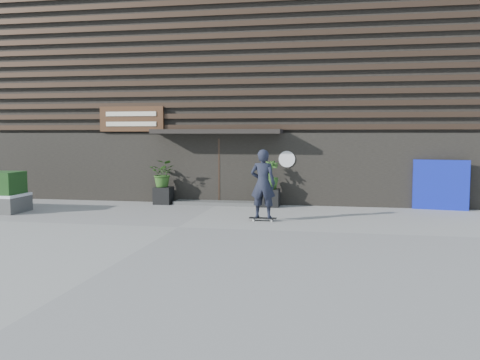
% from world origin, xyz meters
% --- Properties ---
extents(ground, '(80.00, 80.00, 0.00)m').
position_xyz_m(ground, '(0.00, 0.00, 0.00)').
color(ground, gray).
rests_on(ground, ground).
extents(entrance_step, '(3.00, 0.80, 0.12)m').
position_xyz_m(entrance_step, '(0.00, 4.60, 0.06)').
color(entrance_step, '#494947').
rests_on(entrance_step, ground).
extents(planter_pot_left, '(0.60, 0.60, 0.60)m').
position_xyz_m(planter_pot_left, '(-1.90, 4.40, 0.30)').
color(planter_pot_left, black).
rests_on(planter_pot_left, ground).
extents(bamboo_left, '(0.86, 0.75, 0.96)m').
position_xyz_m(bamboo_left, '(-1.90, 4.40, 1.08)').
color(bamboo_left, '#2D591E').
rests_on(bamboo_left, planter_pot_left).
extents(planter_pot_right, '(0.60, 0.60, 0.60)m').
position_xyz_m(planter_pot_right, '(1.90, 4.40, 0.30)').
color(planter_pot_right, black).
rests_on(planter_pot_right, ground).
extents(bamboo_right, '(0.54, 0.54, 0.96)m').
position_xyz_m(bamboo_right, '(1.90, 4.40, 1.08)').
color(bamboo_right, '#2D591E').
rests_on(bamboo_right, planter_pot_right).
extents(blue_tarp, '(1.73, 0.36, 1.63)m').
position_xyz_m(blue_tarp, '(7.43, 4.70, 0.81)').
color(blue_tarp, '#0C18A1').
rests_on(blue_tarp, ground).
extents(building, '(18.00, 11.00, 8.00)m').
position_xyz_m(building, '(-0.00, 9.96, 3.99)').
color(building, black).
rests_on(building, ground).
extents(skateboarder, '(0.78, 0.52, 2.04)m').
position_xyz_m(skateboarder, '(2.07, 1.41, 1.06)').
color(skateboarder, black).
rests_on(skateboarder, ground).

